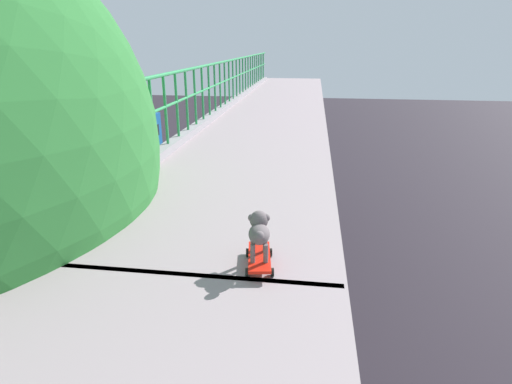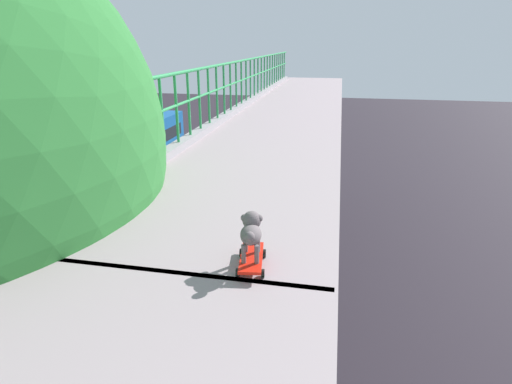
% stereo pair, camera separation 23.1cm
% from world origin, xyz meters
% --- Properties ---
extents(city_bus, '(2.78, 11.46, 3.37)m').
position_xyz_m(city_bus, '(-8.91, 18.79, 1.91)').
color(city_bus, '#155091').
rests_on(city_bus, ground).
extents(toy_skateboard, '(0.26, 0.49, 0.09)m').
position_xyz_m(toy_skateboard, '(1.65, 2.19, 6.02)').
color(toy_skateboard, red).
rests_on(toy_skateboard, overpass_deck).
extents(small_dog, '(0.19, 0.35, 0.34)m').
position_xyz_m(small_dog, '(1.64, 2.21, 6.25)').
color(small_dog, '#64595B').
rests_on(small_dog, toy_skateboard).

